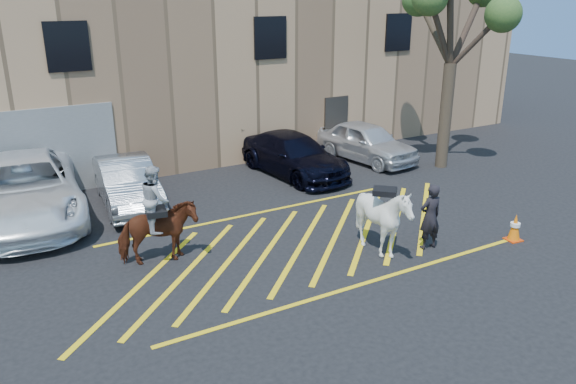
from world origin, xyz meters
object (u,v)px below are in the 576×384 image
tree (456,7)px  traffic_cone (515,227)px  car_white_pickup (24,189)px  car_white_suv (366,142)px  car_blue_suv (293,155)px  saddled_white (383,219)px  handler (430,217)px  mounted_bay (157,225)px  car_silver_sedan (127,183)px

tree → traffic_cone: bearing=-118.1°
car_white_pickup → car_white_suv: car_white_pickup is taller
traffic_cone → tree: tree is taller
car_blue_suv → saddled_white: saddled_white is taller
handler → traffic_cone: (2.29, -0.77, -0.49)m
car_white_suv → traffic_cone: (-1.19, -7.95, -0.38)m
car_blue_suv → mounted_bay: mounted_bay is taller
car_blue_suv → mounted_bay: (-6.34, -4.45, 0.27)m
car_white_suv → mounted_bay: mounted_bay is taller
car_silver_sedan → car_white_suv: car_white_suv is taller
mounted_bay → saddled_white: size_ratio=1.08×
handler → traffic_cone: 2.47m
car_white_pickup → traffic_cone: size_ratio=8.84×
car_silver_sedan → traffic_cone: 11.13m
car_silver_sedan → car_blue_suv: (5.95, 0.17, -0.00)m
traffic_cone → car_silver_sedan: bearing=136.6°
mounted_bay → car_white_pickup: bearing=117.8°
car_silver_sedan → car_white_suv: size_ratio=1.00×
car_silver_sedan → handler: handler is taller
car_white_pickup → handler: car_white_pickup is taller
car_white_suv → saddled_white: (-4.73, -6.86, 0.19)m
car_white_suv → saddled_white: 8.34m
car_white_pickup → mounted_bay: (2.42, -4.59, 0.09)m
car_blue_suv → tree: size_ratio=0.67×
car_silver_sedan → tree: size_ratio=0.60×
car_white_suv → traffic_cone: car_white_suv is taller
car_blue_suv → saddled_white: 6.88m
car_silver_sedan → car_blue_suv: size_ratio=0.89×
car_silver_sedan → car_blue_suv: bearing=6.6°
mounted_bay → traffic_cone: bearing=-21.7°
saddled_white → handler: bearing=-14.0°
car_white_suv → saddled_white: size_ratio=1.93×
car_silver_sedan → handler: 8.99m
car_white_suv → mounted_bay: size_ratio=1.79×
saddled_white → mounted_bay: bearing=155.1°
handler → mounted_bay: size_ratio=0.70×
car_white_pickup → mounted_bay: mounted_bay is taller
saddled_white → traffic_cone: size_ratio=3.08×
car_white_pickup → saddled_white: saddled_white is taller
car_white_pickup → car_blue_suv: size_ratio=1.31×
saddled_white → car_white_pickup: bearing=136.9°
mounted_bay → traffic_cone: (8.48, -3.37, -0.62)m
handler → mounted_bay: 6.70m
mounted_bay → saddled_white: mounted_bay is taller
car_blue_suv → traffic_cone: (2.14, -7.81, -0.35)m
car_silver_sedan → car_blue_suv: 5.95m
car_white_pickup → tree: size_ratio=0.88×
tree → car_blue_suv: bearing=159.9°
saddled_white → car_white_suv: bearing=55.4°
traffic_cone → tree: 8.53m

